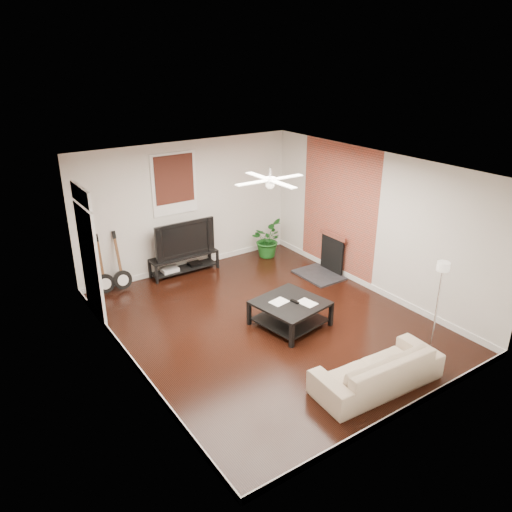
{
  "coord_description": "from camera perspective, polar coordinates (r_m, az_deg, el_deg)",
  "views": [
    {
      "loc": [
        -4.54,
        -6.29,
        4.53
      ],
      "look_at": [
        0.0,
        0.4,
        1.15
      ],
      "focal_mm": 34.89,
      "sensor_mm": 36.0,
      "label": 1
    }
  ],
  "objects": [
    {
      "name": "ceiling_fan",
      "position": [
        7.99,
        1.63,
        8.71
      ],
      "size": [
        1.24,
        1.24,
        0.32
      ],
      "primitive_type": null,
      "color": "white",
      "rests_on": "ceiling"
    },
    {
      "name": "coffee_table",
      "position": [
        8.82,
        3.92,
        -6.57
      ],
      "size": [
        1.25,
        1.25,
        0.46
      ],
      "primitive_type": "cube",
      "rotation": [
        0.0,
        0.0,
        0.17
      ],
      "color": "black",
      "rests_on": "floor"
    },
    {
      "name": "brick_accent",
      "position": [
        10.6,
        9.4,
        5.19
      ],
      "size": [
        0.02,
        2.2,
        2.8
      ],
      "primitive_type": "cube",
      "color": "#B04E38",
      "rests_on": "floor"
    },
    {
      "name": "fireplace",
      "position": [
        10.73,
        7.95,
        0.16
      ],
      "size": [
        0.8,
        1.1,
        0.92
      ],
      "primitive_type": "cube",
      "color": "black",
      "rests_on": "floor"
    },
    {
      "name": "tv",
      "position": [
        10.71,
        -8.43,
        2.1
      ],
      "size": [
        1.35,
        0.18,
        0.78
      ],
      "primitive_type": "imported",
      "color": "black",
      "rests_on": "tv_stand"
    },
    {
      "name": "sofa",
      "position": [
        7.51,
        13.74,
        -12.44
      ],
      "size": [
        2.0,
        0.88,
        0.57
      ],
      "primitive_type": "imported",
      "rotation": [
        0.0,
        0.0,
        3.08
      ],
      "color": "tan",
      "rests_on": "floor"
    },
    {
      "name": "guitar_left",
      "position": [
        10.17,
        -17.17,
        -1.02
      ],
      "size": [
        0.41,
        0.31,
        1.23
      ],
      "primitive_type": null,
      "rotation": [
        0.0,
        0.0,
        -0.1
      ],
      "color": "black",
      "rests_on": "floor"
    },
    {
      "name": "door_left",
      "position": [
        9.07,
        -18.51,
        0.25
      ],
      "size": [
        0.08,
        1.0,
        2.5
      ],
      "primitive_type": "cube",
      "color": "white",
      "rests_on": "wall_left"
    },
    {
      "name": "floor_lamp",
      "position": [
        8.24,
        20.0,
        -5.72
      ],
      "size": [
        0.28,
        0.28,
        1.6
      ],
      "primitive_type": null,
      "rotation": [
        0.0,
        0.0,
        -0.06
      ],
      "color": "silver",
      "rests_on": "floor"
    },
    {
      "name": "guitar_right",
      "position": [
        10.23,
        -15.27,
        -0.65
      ],
      "size": [
        0.38,
        0.27,
        1.23
      ],
      "primitive_type": null,
      "rotation": [
        0.0,
        0.0,
        0.01
      ],
      "color": "black",
      "rests_on": "floor"
    },
    {
      "name": "tv_stand",
      "position": [
        10.92,
        -8.21,
        -0.87
      ],
      "size": [
        1.5,
        0.4,
        0.42
      ],
      "primitive_type": "cube",
      "color": "black",
      "rests_on": "floor"
    },
    {
      "name": "window_back",
      "position": [
        10.51,
        -9.35,
        8.17
      ],
      "size": [
        1.0,
        0.06,
        1.3
      ],
      "primitive_type": "cube",
      "color": "#3C1910",
      "rests_on": "wall_back"
    },
    {
      "name": "potted_plant",
      "position": [
        11.61,
        1.2,
        1.95
      ],
      "size": [
        0.99,
        1.01,
        0.85
      ],
      "primitive_type": "imported",
      "rotation": [
        0.0,
        0.0,
        0.9
      ],
      "color": "#195A1C",
      "rests_on": "floor"
    },
    {
      "name": "room",
      "position": [
        8.36,
        1.54,
        0.71
      ],
      "size": [
        5.01,
        6.01,
        2.81
      ],
      "color": "black",
      "rests_on": "ground"
    }
  ]
}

